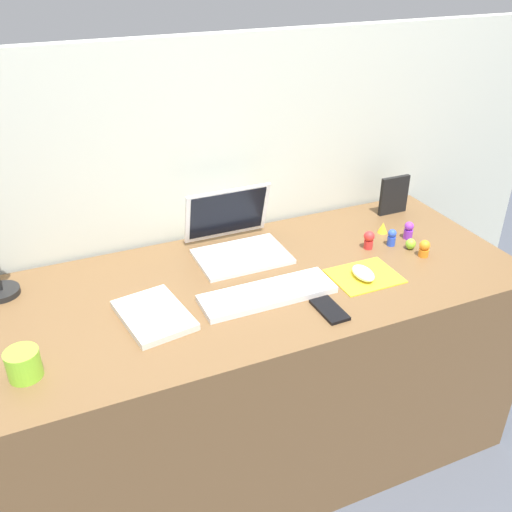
{
  "coord_description": "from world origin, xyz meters",
  "views": [
    {
      "loc": [
        -0.59,
        -1.38,
        1.69
      ],
      "look_at": [
        0.01,
        0.0,
        0.83
      ],
      "focal_mm": 39.72,
      "sensor_mm": 36.0,
      "label": 1
    }
  ],
  "objects_px": {
    "toy_figurine_yellow": "(383,228)",
    "toy_figurine_red": "(369,239)",
    "cell_phone": "(330,310)",
    "toy_figurine_orange": "(424,248)",
    "mouse": "(363,273)",
    "laptop": "(235,237)",
    "notebook_pad": "(154,315)",
    "toy_figurine_purple": "(409,230)",
    "keyboard": "(268,294)",
    "toy_figurine_blue": "(392,237)",
    "toy_figurine_lime": "(411,244)",
    "coffee_mug": "(24,364)",
    "picture_frame": "(394,195)"
  },
  "relations": [
    {
      "from": "cell_phone",
      "to": "toy_figurine_red",
      "type": "xyz_separation_m",
      "value": [
        0.31,
        0.28,
        0.03
      ]
    },
    {
      "from": "toy_figurine_orange",
      "to": "toy_figurine_yellow",
      "type": "distance_m",
      "value": 0.2
    },
    {
      "from": "cell_phone",
      "to": "coffee_mug",
      "type": "distance_m",
      "value": 0.83
    },
    {
      "from": "laptop",
      "to": "toy_figurine_red",
      "type": "height_order",
      "value": "laptop"
    },
    {
      "from": "laptop",
      "to": "keyboard",
      "type": "xyz_separation_m",
      "value": [
        -0.02,
        -0.3,
        -0.04
      ]
    },
    {
      "from": "toy_figurine_yellow",
      "to": "toy_figurine_red",
      "type": "distance_m",
      "value": 0.14
    },
    {
      "from": "laptop",
      "to": "picture_frame",
      "type": "relative_size",
      "value": 2.0
    },
    {
      "from": "toy_figurine_yellow",
      "to": "notebook_pad",
      "type": "bearing_deg",
      "value": -168.33
    },
    {
      "from": "toy_figurine_purple",
      "to": "notebook_pad",
      "type": "bearing_deg",
      "value": -173.32
    },
    {
      "from": "coffee_mug",
      "to": "toy_figurine_red",
      "type": "distance_m",
      "value": 1.16
    },
    {
      "from": "laptop",
      "to": "toy_figurine_blue",
      "type": "xyz_separation_m",
      "value": [
        0.51,
        -0.18,
        -0.02
      ]
    },
    {
      "from": "keyboard",
      "to": "toy_figurine_orange",
      "type": "distance_m",
      "value": 0.59
    },
    {
      "from": "toy_figurine_blue",
      "to": "toy_figurine_lime",
      "type": "height_order",
      "value": "toy_figurine_blue"
    },
    {
      "from": "picture_frame",
      "to": "toy_figurine_blue",
      "type": "bearing_deg",
      "value": -126.0
    },
    {
      "from": "keyboard",
      "to": "notebook_pad",
      "type": "bearing_deg",
      "value": 175.03
    },
    {
      "from": "laptop",
      "to": "toy_figurine_purple",
      "type": "xyz_separation_m",
      "value": [
        0.6,
        -0.16,
        -0.02
      ]
    },
    {
      "from": "keyboard",
      "to": "toy_figurine_purple",
      "type": "bearing_deg",
      "value": 12.94
    },
    {
      "from": "toy_figurine_purple",
      "to": "toy_figurine_orange",
      "type": "distance_m",
      "value": 0.13
    },
    {
      "from": "notebook_pad",
      "to": "toy_figurine_orange",
      "type": "xyz_separation_m",
      "value": [
        0.92,
        -0.02,
        0.02
      ]
    },
    {
      "from": "keyboard",
      "to": "toy_figurine_blue",
      "type": "relative_size",
      "value": 6.71
    },
    {
      "from": "toy_figurine_lime",
      "to": "keyboard",
      "type": "bearing_deg",
      "value": -172.7
    },
    {
      "from": "toy_figurine_orange",
      "to": "picture_frame",
      "type": "bearing_deg",
      "value": 72.4
    },
    {
      "from": "laptop",
      "to": "notebook_pad",
      "type": "xyz_separation_m",
      "value": [
        -0.36,
        -0.27,
        -0.04
      ]
    },
    {
      "from": "toy_figurine_blue",
      "to": "coffee_mug",
      "type": "bearing_deg",
      "value": -170.52
    },
    {
      "from": "toy_figurine_blue",
      "to": "toy_figurine_yellow",
      "type": "relative_size",
      "value": 1.51
    },
    {
      "from": "toy_figurine_red",
      "to": "toy_figurine_lime",
      "type": "bearing_deg",
      "value": -25.21
    },
    {
      "from": "laptop",
      "to": "mouse",
      "type": "relative_size",
      "value": 3.12
    },
    {
      "from": "cell_phone",
      "to": "picture_frame",
      "type": "relative_size",
      "value": 0.85
    },
    {
      "from": "keyboard",
      "to": "toy_figurine_red",
      "type": "xyz_separation_m",
      "value": [
        0.44,
        0.14,
        0.03
      ]
    },
    {
      "from": "picture_frame",
      "to": "toy_figurine_orange",
      "type": "xyz_separation_m",
      "value": [
        -0.1,
        -0.33,
        -0.04
      ]
    },
    {
      "from": "coffee_mug",
      "to": "toy_figurine_orange",
      "type": "xyz_separation_m",
      "value": [
        1.28,
        0.1,
        -0.01
      ]
    },
    {
      "from": "toy_figurine_orange",
      "to": "toy_figurine_lime",
      "type": "relative_size",
      "value": 1.55
    },
    {
      "from": "notebook_pad",
      "to": "toy_figurine_orange",
      "type": "bearing_deg",
      "value": -9.73
    },
    {
      "from": "toy_figurine_orange",
      "to": "toy_figurine_yellow",
      "type": "xyz_separation_m",
      "value": [
        -0.03,
        0.2,
        -0.01
      ]
    },
    {
      "from": "mouse",
      "to": "toy_figurine_blue",
      "type": "xyz_separation_m",
      "value": [
        0.21,
        0.15,
        0.01
      ]
    },
    {
      "from": "picture_frame",
      "to": "toy_figurine_orange",
      "type": "bearing_deg",
      "value": -107.6
    },
    {
      "from": "toy_figurine_blue",
      "to": "picture_frame",
      "type": "bearing_deg",
      "value": 54.0
    },
    {
      "from": "toy_figurine_blue",
      "to": "toy_figurine_orange",
      "type": "height_order",
      "value": "toy_figurine_blue"
    },
    {
      "from": "mouse",
      "to": "toy_figurine_orange",
      "type": "bearing_deg",
      "value": 9.03
    },
    {
      "from": "cell_phone",
      "to": "coffee_mug",
      "type": "bearing_deg",
      "value": 174.56
    },
    {
      "from": "notebook_pad",
      "to": "toy_figurine_purple",
      "type": "relative_size",
      "value": 3.75
    },
    {
      "from": "mouse",
      "to": "toy_figurine_red",
      "type": "height_order",
      "value": "toy_figurine_red"
    },
    {
      "from": "toy_figurine_yellow",
      "to": "cell_phone",
      "type": "bearing_deg",
      "value": -140.21
    },
    {
      "from": "toy_figurine_red",
      "to": "toy_figurine_blue",
      "type": "bearing_deg",
      "value": -8.6
    },
    {
      "from": "laptop",
      "to": "toy_figurine_orange",
      "type": "xyz_separation_m",
      "value": [
        0.57,
        -0.29,
        -0.02
      ]
    },
    {
      "from": "cell_phone",
      "to": "toy_figurine_blue",
      "type": "distance_m",
      "value": 0.48
    },
    {
      "from": "mouse",
      "to": "toy_figurine_red",
      "type": "distance_m",
      "value": 0.21
    },
    {
      "from": "cell_phone",
      "to": "toy_figurine_purple",
      "type": "height_order",
      "value": "toy_figurine_purple"
    },
    {
      "from": "coffee_mug",
      "to": "toy_figurine_blue",
      "type": "relative_size",
      "value": 1.37
    },
    {
      "from": "cell_phone",
      "to": "toy_figurine_yellow",
      "type": "distance_m",
      "value": 0.55
    }
  ]
}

